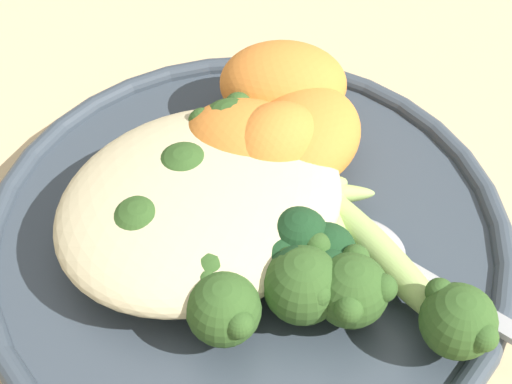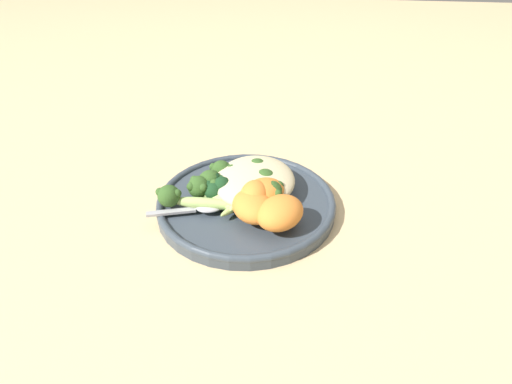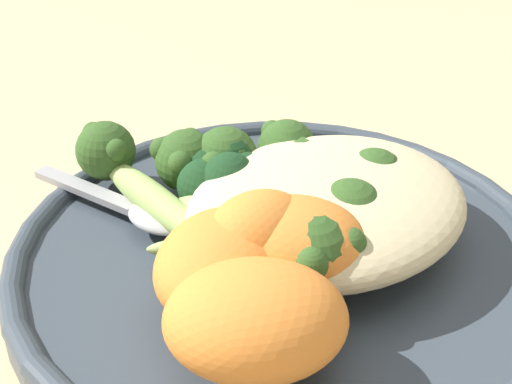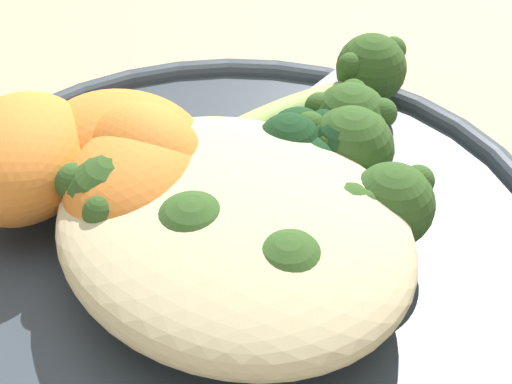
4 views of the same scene
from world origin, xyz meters
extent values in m
plane|color=#D6B784|center=(0.00, 0.00, 0.00)|extent=(4.00, 4.00, 0.00)
cylinder|color=#38424C|center=(0.01, -0.02, 0.01)|extent=(0.27, 0.27, 0.02)
torus|color=#38424C|center=(0.01, -0.02, 0.02)|extent=(0.27, 0.27, 0.01)
ellipsoid|color=beige|center=(-0.01, -0.01, 0.04)|extent=(0.14, 0.12, 0.03)
ellipsoid|color=#9EBC66|center=(0.04, -0.01, 0.03)|extent=(0.04, 0.07, 0.02)
sphere|color=#335623|center=(0.02, 0.02, 0.04)|extent=(0.04, 0.04, 0.04)
sphere|color=#335623|center=(0.03, 0.03, 0.05)|extent=(0.01, 0.01, 0.01)
sphere|color=#335623|center=(0.01, 0.03, 0.05)|extent=(0.01, 0.01, 0.01)
sphere|color=#335623|center=(0.01, 0.01, 0.05)|extent=(0.01, 0.01, 0.01)
sphere|color=#335623|center=(0.03, 0.01, 0.05)|extent=(0.01, 0.01, 0.01)
ellipsoid|color=#9EBC66|center=(0.03, -0.02, 0.03)|extent=(0.09, 0.06, 0.01)
sphere|color=#335623|center=(-0.01, 0.01, 0.04)|extent=(0.04, 0.04, 0.04)
sphere|color=#335623|center=(0.00, 0.02, 0.05)|extent=(0.01, 0.01, 0.01)
sphere|color=#335623|center=(-0.02, 0.02, 0.05)|extent=(0.01, 0.01, 0.01)
sphere|color=#335623|center=(-0.02, 0.00, 0.05)|extent=(0.01, 0.01, 0.01)
sphere|color=#335623|center=(0.00, 0.00, 0.05)|extent=(0.01, 0.01, 0.01)
ellipsoid|color=#9EBC66|center=(0.01, -0.02, 0.03)|extent=(0.11, 0.04, 0.02)
sphere|color=#335623|center=(-0.04, -0.01, 0.04)|extent=(0.04, 0.04, 0.04)
sphere|color=#335623|center=(-0.03, 0.00, 0.05)|extent=(0.01, 0.01, 0.01)
sphere|color=#335623|center=(-0.05, 0.00, 0.05)|extent=(0.01, 0.01, 0.01)
sphere|color=#335623|center=(-0.05, -0.02, 0.05)|extent=(0.01, 0.01, 0.01)
sphere|color=#335623|center=(-0.03, -0.02, 0.05)|extent=(0.01, 0.01, 0.01)
ellipsoid|color=#9EBC66|center=(0.01, -0.04, 0.03)|extent=(0.09, 0.03, 0.01)
sphere|color=#335623|center=(-0.03, -0.04, 0.04)|extent=(0.03, 0.03, 0.03)
sphere|color=#335623|center=(-0.02, -0.04, 0.04)|extent=(0.01, 0.01, 0.01)
sphere|color=#335623|center=(-0.04, -0.04, 0.04)|extent=(0.01, 0.01, 0.01)
sphere|color=#335623|center=(-0.04, -0.05, 0.04)|extent=(0.01, 0.01, 0.01)
sphere|color=#335623|center=(-0.02, -0.05, 0.04)|extent=(0.01, 0.01, 0.01)
ellipsoid|color=#9EBC66|center=(0.01, -0.04, 0.03)|extent=(0.09, 0.05, 0.01)
sphere|color=#335623|center=(-0.03, -0.06, 0.04)|extent=(0.03, 0.03, 0.03)
sphere|color=#335623|center=(-0.03, -0.05, 0.04)|extent=(0.01, 0.01, 0.01)
sphere|color=#335623|center=(-0.03, -0.08, 0.04)|extent=(0.01, 0.01, 0.01)
ellipsoid|color=#9EBC66|center=(0.03, -0.04, 0.03)|extent=(0.07, 0.08, 0.01)
sphere|color=#335623|center=(0.00, -0.07, 0.04)|extent=(0.04, 0.04, 0.04)
sphere|color=#335623|center=(0.01, -0.06, 0.05)|extent=(0.01, 0.01, 0.01)
sphere|color=#335623|center=(0.00, -0.06, 0.05)|extent=(0.01, 0.01, 0.01)
sphere|color=#335623|center=(0.00, -0.08, 0.05)|extent=(0.01, 0.01, 0.01)
sphere|color=#335623|center=(0.01, -0.08, 0.05)|extent=(0.01, 0.01, 0.01)
ellipsoid|color=#9EBC66|center=(0.03, -0.05, 0.03)|extent=(0.05, 0.08, 0.02)
sphere|color=#335623|center=(0.02, -0.09, 0.04)|extent=(0.03, 0.03, 0.03)
sphere|color=#335623|center=(0.03, -0.08, 0.04)|extent=(0.01, 0.01, 0.01)
sphere|color=#335623|center=(0.01, -0.08, 0.04)|extent=(0.01, 0.01, 0.01)
sphere|color=#335623|center=(0.01, -0.10, 0.04)|extent=(0.01, 0.01, 0.01)
sphere|color=#335623|center=(0.03, -0.10, 0.04)|extent=(0.01, 0.01, 0.01)
ellipsoid|color=#9EBC66|center=(0.04, -0.07, 0.03)|extent=(0.02, 0.10, 0.02)
sphere|color=#335623|center=(0.04, -0.12, 0.04)|extent=(0.03, 0.03, 0.03)
sphere|color=#335623|center=(0.04, -0.11, 0.04)|extent=(0.01, 0.01, 0.01)
sphere|color=#335623|center=(0.04, -0.14, 0.04)|extent=(0.01, 0.01, 0.01)
ellipsoid|color=orange|center=(0.06, 0.00, 0.04)|extent=(0.09, 0.08, 0.04)
ellipsoid|color=orange|center=(0.03, 0.01, 0.04)|extent=(0.09, 0.09, 0.04)
ellipsoid|color=orange|center=(0.07, 0.04, 0.04)|extent=(0.09, 0.09, 0.04)
ellipsoid|color=orange|center=(0.04, 0.00, 0.04)|extent=(0.05, 0.04, 0.04)
sphere|color=#193D1E|center=(0.02, -0.06, 0.04)|extent=(0.03, 0.03, 0.03)
sphere|color=#193D1E|center=(0.01, -0.05, 0.04)|extent=(0.03, 0.03, 0.03)
sphere|color=#193D1E|center=(0.00, -0.06, 0.04)|extent=(0.03, 0.03, 0.03)
sphere|color=#193D1E|center=(0.00, -0.07, 0.04)|extent=(0.03, 0.03, 0.03)
sphere|color=#193D1E|center=(0.01, -0.07, 0.04)|extent=(0.03, 0.03, 0.03)
cube|color=#A3A3A8|center=(0.06, -0.12, 0.02)|extent=(0.03, 0.07, 0.00)
ellipsoid|color=#A3A3A8|center=(0.05, -0.06, 0.03)|extent=(0.04, 0.05, 0.01)
camera|label=1|loc=(-0.11, -0.21, 0.30)|focal=50.00mm
camera|label=2|loc=(0.49, 0.07, 0.37)|focal=28.00mm
camera|label=3|loc=(0.19, 0.20, 0.22)|focal=50.00mm
camera|label=4|loc=(-0.21, 0.12, 0.24)|focal=60.00mm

